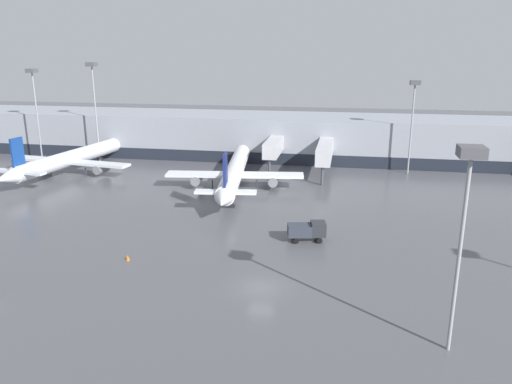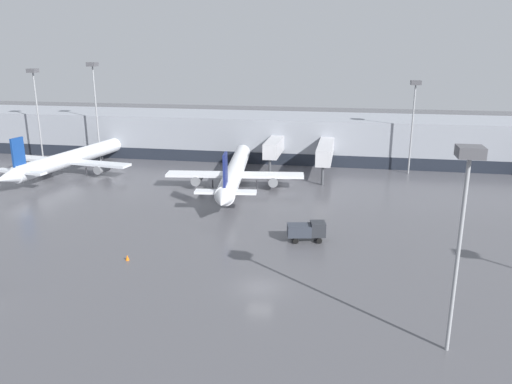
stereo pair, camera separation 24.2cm
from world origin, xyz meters
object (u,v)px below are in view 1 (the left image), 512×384
Objects in this scene: apron_light_mast_0 at (467,190)px; apron_light_mast_1 at (414,100)px; apron_light_mast_2 at (93,85)px; traffic_cone_1 at (128,258)px; service_truck_1 at (307,230)px; parked_jet_2 at (69,159)px; parked_jet_1 at (235,172)px; apron_light_mast_4 at (34,89)px.

apron_light_mast_0 is 59.21m from apron_light_mast_1.
apron_light_mast_1 is 62.23m from apron_light_mast_2.
apron_light_mast_1 reaches higher than traffic_cone_1.
parked_jet_2 is at bearing 138.91° from service_truck_1.
apron_light_mast_1 is (29.85, 16.25, 10.84)m from parked_jet_1.
apron_light_mast_0 is (12.78, -21.00, 11.51)m from service_truck_1.
apron_light_mast_1 reaches higher than apron_light_mast_0.
parked_jet_2 is 64.65m from apron_light_mast_1.
apron_light_mast_1 is 0.91× the size of apron_light_mast_4.
apron_light_mast_1 is (34.95, 47.62, 13.37)m from traffic_cone_1.
apron_light_mast_4 is (-12.40, -1.30, -0.86)m from apron_light_mast_2.
parked_jet_2 is at bearing 127.76° from traffic_cone_1.
parked_jet_1 is 26.03m from service_truck_1.
apron_light_mast_2 is (-59.13, 58.06, 2.74)m from apron_light_mast_0.
apron_light_mast_2 reaches higher than service_truck_1.
traffic_cone_1 is at bearing -134.42° from parked_jet_2.
apron_light_mast_1 is at bearing 87.04° from apron_light_mast_0.
apron_light_mast_4 reaches higher than parked_jet_1.
apron_light_mast_0 is 91.33m from apron_light_mast_4.
apron_light_mast_2 reaches higher than traffic_cone_1.
traffic_cone_1 is at bearing -48.78° from apron_light_mast_4.
apron_light_mast_2 is (-62.19, -1.07, 1.99)m from apron_light_mast_1.
apron_light_mast_2 reaches higher than apron_light_mast_1.
apron_light_mast_2 is at bearing 6.00° from apron_light_mast_4.
apron_light_mast_4 is (-74.58, -2.38, 1.13)m from apron_light_mast_1.
apron_light_mast_0 is at bearing -92.96° from apron_light_mast_1.
apron_light_mast_4 is at bearing -178.18° from apron_light_mast_1.
service_truck_1 is 0.30× the size of apron_light_mast_0.
service_truck_1 is 70.07m from apron_light_mast_4.
parked_jet_2 is 57.59× the size of traffic_cone_1.
parked_jet_1 is 1.08× the size of parked_jet_2.
parked_jet_1 is 51.56m from apron_light_mast_0.
parked_jet_1 is 2.05× the size of apron_light_mast_4.
apron_light_mast_4 is at bearing 131.22° from traffic_cone_1.
apron_light_mast_0 is at bearing -70.48° from service_truck_1.
parked_jet_2 is at bearing -38.50° from apron_light_mast_4.
apron_light_mast_2 is at bearing 5.59° from parked_jet_2.
traffic_cone_1 is 0.04× the size of apron_light_mast_1.
traffic_cone_1 is at bearing 160.15° from apron_light_mast_0.
parked_jet_1 is 35.67m from apron_light_mast_1.
apron_light_mast_0 is at bearing -155.38° from parked_jet_1.
parked_jet_2 is at bearing 75.06° from parked_jet_1.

